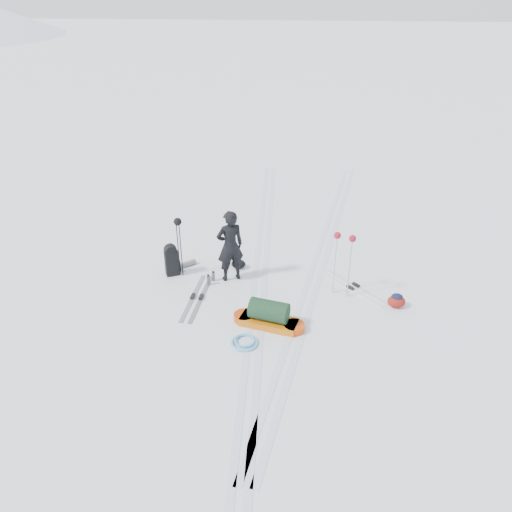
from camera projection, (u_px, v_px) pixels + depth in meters
The scene contains 13 objects.
ground at pixel (258, 295), 11.28m from camera, with size 200.00×200.00×0.00m, color white.
ski_tracks at pixel (288, 277), 11.98m from camera, with size 3.38×17.97×0.01m.
skier at pixel (230, 246), 11.50m from camera, with size 0.64×0.42×1.76m, color black.
pulk_sled at pixel (269, 316), 10.18m from camera, with size 1.58×0.75×0.58m.
expedition_rucksack at pixel (174, 260), 11.96m from camera, with size 0.65×0.81×0.80m.
ski_poles_black at pixel (178, 229), 11.50m from camera, with size 0.21×0.18×1.50m.
ski_poles_silver at pixel (344, 244), 10.69m from camera, with size 0.47×0.27×1.54m.
touring_skis_grey at pixel (197, 298), 11.17m from camera, with size 0.35×1.93×0.07m.
touring_skis_white at pixel (353, 287), 11.55m from camera, with size 1.55×1.55×0.07m.
rope_coil at pixel (245, 342), 9.75m from camera, with size 0.72×0.72×0.07m.
small_daypack at pixel (396, 301), 10.80m from camera, with size 0.39×0.29×0.33m.
thermos_pair at pixel (211, 278), 11.68m from camera, with size 0.17×0.29×0.28m.
stuff_sack at pixel (238, 264), 12.32m from camera, with size 0.42×0.36×0.22m.
Camera 1 is at (1.14, -9.42, 6.17)m, focal length 35.00 mm.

